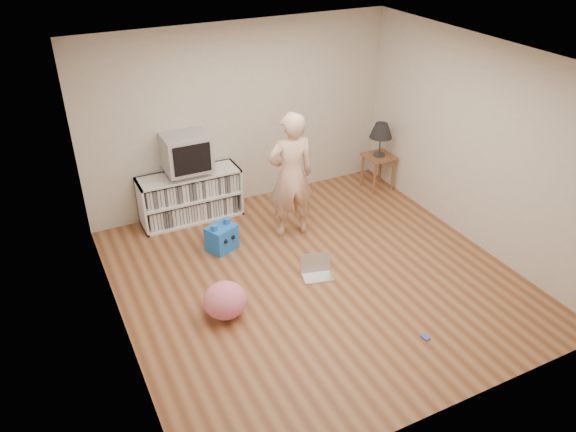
% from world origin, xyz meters
% --- Properties ---
extents(ground, '(4.50, 4.50, 0.00)m').
position_xyz_m(ground, '(0.00, 0.00, 0.00)').
color(ground, brown).
rests_on(ground, ground).
extents(walls, '(4.52, 4.52, 2.60)m').
position_xyz_m(walls, '(0.00, 0.00, 1.30)').
color(walls, beige).
rests_on(walls, ground).
extents(ceiling, '(4.50, 4.50, 0.01)m').
position_xyz_m(ceiling, '(0.00, 0.00, 2.60)').
color(ceiling, white).
rests_on(ceiling, walls).
extents(media_unit, '(1.40, 0.45, 0.70)m').
position_xyz_m(media_unit, '(-0.89, 2.04, 0.35)').
color(media_unit, white).
rests_on(media_unit, ground).
extents(dvd_deck, '(0.45, 0.35, 0.07)m').
position_xyz_m(dvd_deck, '(-0.89, 2.02, 0.73)').
color(dvd_deck, gray).
rests_on(dvd_deck, media_unit).
extents(crt_tv, '(0.60, 0.53, 0.50)m').
position_xyz_m(crt_tv, '(-0.89, 2.02, 1.02)').
color(crt_tv, '#A0A0A5').
rests_on(crt_tv, dvd_deck).
extents(side_table, '(0.42, 0.42, 0.55)m').
position_xyz_m(side_table, '(1.99, 1.65, 0.42)').
color(side_table, brown).
rests_on(side_table, ground).
extents(table_lamp, '(0.34, 0.34, 0.52)m').
position_xyz_m(table_lamp, '(1.99, 1.65, 0.94)').
color(table_lamp, '#333333').
rests_on(table_lamp, side_table).
extents(person, '(0.67, 0.48, 1.72)m').
position_xyz_m(person, '(0.19, 1.06, 0.86)').
color(person, beige).
rests_on(person, ground).
extents(laptop, '(0.42, 0.37, 0.25)m').
position_xyz_m(laptop, '(0.04, 0.06, 0.07)').
color(laptop, silver).
rests_on(laptop, ground).
extents(playing_cards, '(0.08, 0.10, 0.02)m').
position_xyz_m(playing_cards, '(0.51, -1.43, 0.01)').
color(playing_cards, '#4856C1').
rests_on(playing_cards, ground).
extents(plush_blue, '(0.44, 0.40, 0.41)m').
position_xyz_m(plush_blue, '(-0.79, 1.09, 0.17)').
color(plush_blue, blue).
rests_on(plush_blue, ground).
extents(plush_pink, '(0.62, 0.62, 0.40)m').
position_xyz_m(plush_pink, '(-1.22, -0.16, 0.20)').
color(plush_pink, pink).
rests_on(plush_pink, ground).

